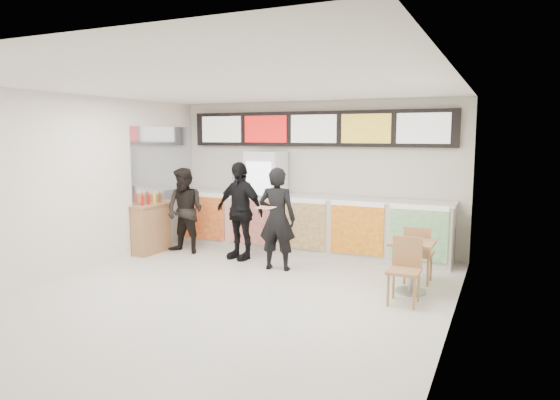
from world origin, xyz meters
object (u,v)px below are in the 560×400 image
Objects in this scene: drinks_fridge at (266,200)px; customer_left at (185,211)px; customer_mid at (239,211)px; customer_main at (277,219)px; cafe_table at (412,257)px; condiment_ledge at (151,228)px; service_counter at (308,224)px.

drinks_fridge reaches higher than customer_left.
drinks_fridge is 1.65m from customer_left.
customer_main is at bearing -10.92° from customer_mid.
cafe_table is 1.35× the size of condiment_ledge.
cafe_table is at bearing -4.82° from condiment_ledge.
customer_main is at bearing -6.65° from customer_left.
customer_left is 1.20m from customer_mid.
drinks_fridge is 1.01m from customer_mid.
customer_mid reaches higher than cafe_table.
drinks_fridge is at bearing 152.26° from cafe_table.
drinks_fridge is 1.72× the size of condiment_ledge.
customer_main is 1.13× the size of cafe_table.
service_counter is at bearing 28.07° from customer_left.
customer_main reaches higher than service_counter.
condiment_ledge is (-1.89, -1.32, -0.50)m from drinks_fridge.
service_counter is 3.53× the size of cafe_table.
customer_main is (0.91, -1.41, -0.11)m from drinks_fridge.
service_counter is 3.11m from condiment_ledge.
condiment_ledge is at bearing -144.93° from drinks_fridge.
customer_main is at bearing -91.09° from service_counter.
cafe_table is at bearing -36.76° from service_counter.
customer_left is at bearing 23.27° from condiment_ledge.
customer_mid reaches higher than service_counter.
customer_left is 0.92× the size of customer_mid.
customer_mid is (-1.00, -0.99, 0.35)m from service_counter.
drinks_fridge reaches higher than customer_mid.
cafe_table is at bearing -28.29° from drinks_fridge.
customer_mid is at bearing -31.03° from customer_main.
drinks_fridge is (-0.93, 0.02, 0.43)m from service_counter.
customer_left is at bearing -17.59° from customer_main.
customer_main is 2.82m from condiment_ledge.
service_counter is at bearing 24.86° from condiment_ledge.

